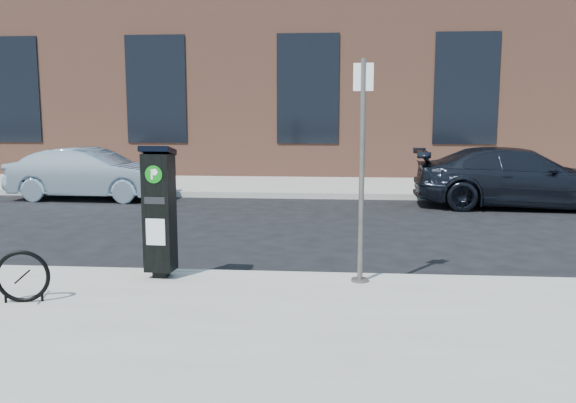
# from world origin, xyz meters

# --- Properties ---
(ground) EXTENTS (120.00, 120.00, 0.00)m
(ground) POSITION_xyz_m (0.00, 0.00, 0.00)
(ground) COLOR black
(ground) RESTS_ON ground
(sidewalk_far) EXTENTS (60.00, 12.00, 0.15)m
(sidewalk_far) POSITION_xyz_m (0.00, 14.00, 0.07)
(sidewalk_far) COLOR gray
(sidewalk_far) RESTS_ON ground
(curb_near) EXTENTS (60.00, 0.12, 0.16)m
(curb_near) POSITION_xyz_m (0.00, -0.02, 0.07)
(curb_near) COLOR #9E9B93
(curb_near) RESTS_ON ground
(curb_far) EXTENTS (60.00, 0.12, 0.16)m
(curb_far) POSITION_xyz_m (0.00, 8.02, 0.07)
(curb_far) COLOR #9E9B93
(curb_far) RESTS_ON ground
(building) EXTENTS (28.00, 10.05, 8.25)m
(building) POSITION_xyz_m (-0.00, 17.00, 4.15)
(building) COLOR brown
(building) RESTS_ON ground
(parking_kiosk) EXTENTS (0.42, 0.37, 1.72)m
(parking_kiosk) POSITION_xyz_m (-1.25, -0.35, 1.03)
(parking_kiosk) COLOR black
(parking_kiosk) RESTS_ON sidewalk_near
(sign_pole) EXTENTS (0.25, 0.22, 2.78)m
(sign_pole) POSITION_xyz_m (1.33, -0.35, 1.53)
(sign_pole) COLOR #5E5752
(sign_pole) RESTS_ON sidewalk_near
(bike_rack) EXTENTS (0.60, 0.18, 0.61)m
(bike_rack) POSITION_xyz_m (-2.50, -1.53, 0.45)
(bike_rack) COLOR black
(bike_rack) RESTS_ON sidewalk_near
(car_silver) EXTENTS (4.14, 1.57, 1.35)m
(car_silver) POSITION_xyz_m (-5.45, 7.40, 0.67)
(car_silver) COLOR #99B0C3
(car_silver) RESTS_ON ground
(car_dark) EXTENTS (5.06, 2.31, 1.43)m
(car_dark) POSITION_xyz_m (5.33, 6.99, 0.72)
(car_dark) COLOR black
(car_dark) RESTS_ON ground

